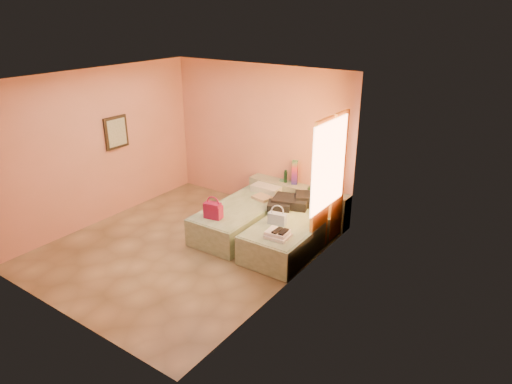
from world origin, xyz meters
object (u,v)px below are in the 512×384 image
bed_right (293,233)px  headboard_ledge (298,202)px  green_book (312,188)px  towel_stack (278,235)px  blue_handbag (277,219)px  magenta_handbag (213,210)px  flower_vase (335,189)px  water_bottle (286,176)px  bed_left (242,218)px

bed_right → headboard_ledge: bearing=115.4°
green_book → headboard_ledge: bearing=168.4°
towel_stack → green_book: bearing=101.2°
green_book → blue_handbag: size_ratio=0.54×
magenta_handbag → towel_stack: 1.26m
bed_right → magenta_handbag: bearing=-150.0°
magenta_handbag → towel_stack: (1.26, 0.02, -0.09)m
bed_right → towel_stack: 0.74m
green_book → towel_stack: 1.76m
headboard_ledge → flower_vase: size_ratio=8.26×
magenta_handbag → towel_stack: magenta_handbag is taller
bed_right → blue_handbag: 0.47m
water_bottle → green_book: 0.60m
bed_left → towel_stack: 1.38m
bed_right → green_book: bearing=101.0°
magenta_handbag → blue_handbag: magenta_handbag is taller
blue_handbag → bed_right: bearing=52.1°
water_bottle → flower_vase: flower_vase is taller
blue_handbag → bed_left: bearing=152.5°
magenta_handbag → blue_handbag: 1.08m
bed_left → blue_handbag: blue_handbag is taller
water_bottle → magenta_handbag: bearing=-100.4°
headboard_ledge → towel_stack: size_ratio=5.86×
bed_right → water_bottle: (-0.82, 1.07, 0.52)m
water_bottle → blue_handbag: bearing=-63.5°
magenta_handbag → blue_handbag: size_ratio=1.00×
green_book → flower_vase: size_ratio=0.64×
flower_vase → green_book: bearing=172.9°
water_bottle → towel_stack: 1.98m
headboard_ledge → magenta_handbag: magenta_handbag is taller
headboard_ledge → towel_stack: (0.64, -1.72, 0.23)m
green_book → water_bottle: bearing=166.1°
headboard_ledge → blue_handbag: blue_handbag is taller
headboard_ledge → green_book: (0.30, 0.01, 0.34)m
green_book → blue_handbag: blue_handbag is taller
blue_handbag → magenta_handbag: bearing=-168.1°
bed_left → blue_handbag: 1.01m
green_book → blue_handbag: (0.08, -1.34, -0.07)m
green_book → magenta_handbag: (-0.91, -1.75, -0.03)m
bed_left → water_bottle: (0.24, 1.07, 0.52)m
headboard_ledge → blue_handbag: (0.38, -1.33, 0.27)m
bed_right → magenta_handbag: 1.39m
water_bottle → towel_stack: bearing=-61.8°
bed_right → magenta_handbag: (-1.14, -0.69, 0.39)m
headboard_ledge → towel_stack: bearing=-69.6°
bed_left → magenta_handbag: bearing=-98.2°
water_bottle → flower_vase: 1.06m
blue_handbag → towel_stack: (0.26, -0.39, -0.04)m
headboard_ledge → bed_left: (-0.53, -1.05, -0.08)m
bed_left → green_book: size_ratio=12.53×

